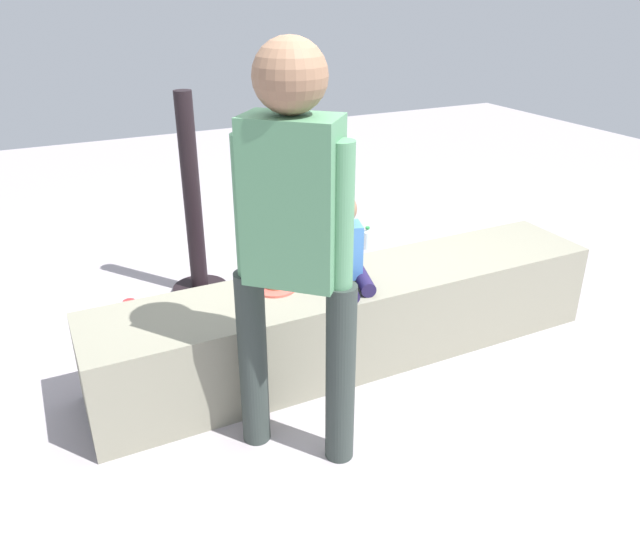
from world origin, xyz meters
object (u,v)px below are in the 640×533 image
at_px(water_bottle_near_gift, 367,239).
at_px(handbag_black_leather, 306,252).
at_px(cake_plate, 275,285).
at_px(cake_box_white, 345,291).
at_px(party_cup_red, 130,309).
at_px(gift_bag, 262,284).
at_px(adult_standing, 293,229).
at_px(child_seated, 343,246).

relative_size(water_bottle_near_gift, handbag_black_leather, 0.49).
relative_size(cake_plate, water_bottle_near_gift, 1.25).
distance_m(water_bottle_near_gift, cake_box_white, 0.87).
distance_m(party_cup_red, cake_box_white, 1.36).
bearing_deg(gift_bag, cake_box_white, -17.81).
height_order(cake_plate, cake_box_white, cake_plate).
height_order(adult_standing, gift_bag, adult_standing).
bearing_deg(adult_standing, cake_plate, 75.47).
relative_size(child_seated, gift_bag, 1.42).
bearing_deg(handbag_black_leather, water_bottle_near_gift, 13.42).
bearing_deg(party_cup_red, adult_standing, -73.49).
bearing_deg(gift_bag, handbag_black_leather, 37.37).
xyz_separation_m(child_seated, cake_box_white, (0.37, 0.65, -0.63)).
distance_m(cake_plate, handbag_black_leather, 1.31).
relative_size(cake_plate, handbag_black_leather, 0.61).
distance_m(gift_bag, cake_box_white, 0.54).
distance_m(child_seated, water_bottle_near_gift, 1.72).
bearing_deg(party_cup_red, gift_bag, -14.61).
bearing_deg(adult_standing, gift_bag, 75.20).
bearing_deg(water_bottle_near_gift, child_seated, -125.16).
bearing_deg(child_seated, cake_box_white, 60.34).
relative_size(gift_bag, water_bottle_near_gift, 1.89).
bearing_deg(gift_bag, cake_plate, -105.04).
distance_m(child_seated, cake_plate, 0.40).
bearing_deg(water_bottle_near_gift, cake_plate, -136.12).
bearing_deg(handbag_black_leather, adult_standing, -116.14).
xyz_separation_m(gift_bag, handbag_black_leather, (0.48, 0.36, -0.02)).
bearing_deg(cake_plate, water_bottle_near_gift, 43.88).
bearing_deg(cake_plate, cake_box_white, 37.74).
height_order(adult_standing, cake_box_white, adult_standing).
distance_m(child_seated, gift_bag, 0.99).
relative_size(child_seated, party_cup_red, 4.26).
relative_size(child_seated, cake_plate, 2.16).
relative_size(adult_standing, handbag_black_leather, 4.73).
xyz_separation_m(party_cup_red, handbag_black_leather, (1.27, 0.16, 0.08)).
bearing_deg(water_bottle_near_gift, handbag_black_leather, -166.58).
height_order(child_seated, party_cup_red, child_seated).
distance_m(child_seated, handbag_black_leather, 1.34).
distance_m(adult_standing, party_cup_red, 1.87).
xyz_separation_m(cake_plate, party_cup_red, (-0.61, 0.91, -0.44)).
bearing_deg(party_cup_red, cake_box_white, -15.87).
bearing_deg(adult_standing, cake_box_white, 53.28).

